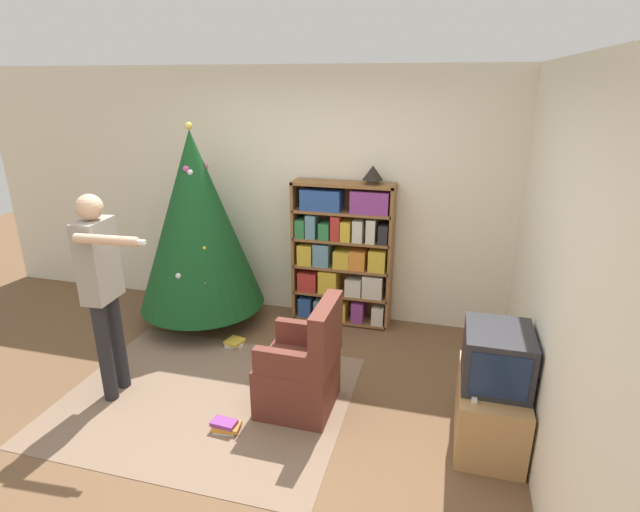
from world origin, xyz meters
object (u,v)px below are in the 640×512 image
standing_person (102,281)px  table_lamp (373,173)px  television (497,357)px  christmas_tree (197,221)px  armchair (302,371)px  bookshelf (342,253)px

standing_person → table_lamp: table_lamp is taller
television → christmas_tree: (-2.84, 1.17, 0.44)m
television → standing_person: bearing=-176.4°
armchair → bookshelf: bearing=-177.9°
television → christmas_tree: 3.10m
television → standing_person: size_ratio=0.30×
table_lamp → standing_person: bearing=-135.4°
christmas_tree → armchair: bearing=-38.5°
armchair → table_lamp: bearing=171.6°
christmas_tree → standing_person: (-0.09, -1.36, -0.12)m
bookshelf → armchair: size_ratio=1.63×
bookshelf → standing_person: 2.32m
television → armchair: 1.44m
armchair → table_lamp: (0.25, 1.56, 1.28)m
standing_person → table_lamp: 2.58m
television → standing_person: (-2.93, -0.19, 0.32)m
christmas_tree → table_lamp: christmas_tree is taller
television → armchair: armchair is taller
bookshelf → standing_person: standing_person is taller
christmas_tree → armchair: christmas_tree is taller
bookshelf → christmas_tree: christmas_tree is taller
standing_person → television: bearing=89.9°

